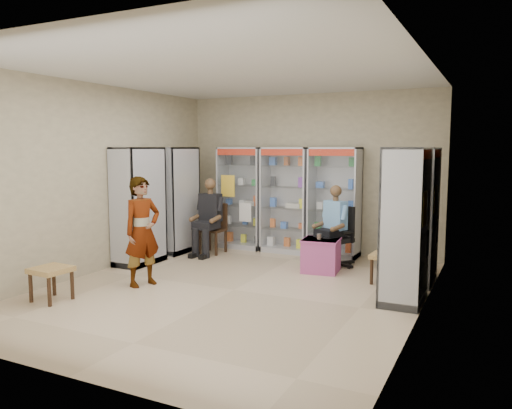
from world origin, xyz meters
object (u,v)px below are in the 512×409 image
at_px(cabinet_left_near, 139,206).
at_px(seated_shopkeeper, 336,229).
at_px(pink_trunk, 321,255).
at_px(cabinet_right_near, 405,226).
at_px(office_chair, 337,236).
at_px(cabinet_left_far, 176,200).
at_px(cabinet_right_far, 418,215).
at_px(woven_stool_a, 387,268).
at_px(cabinet_back_right, 334,202).
at_px(cabinet_back_mid, 286,200).
at_px(wooden_chair, 213,229).
at_px(woven_stool_b, 52,284).
at_px(cabinet_back_left, 242,198).
at_px(standing_man, 142,231).

height_order(cabinet_left_near, seated_shopkeeper, cabinet_left_near).
bearing_deg(pink_trunk, cabinet_right_near, -35.28).
relative_size(cabinet_right_near, cabinet_left_near, 1.00).
relative_size(cabinet_left_near, office_chair, 1.98).
xyz_separation_m(cabinet_left_far, cabinet_left_near, (0.00, -1.10, 0.00)).
distance_m(cabinet_right_far, woven_stool_a, 0.91).
distance_m(cabinet_back_right, pink_trunk, 1.41).
distance_m(cabinet_back_mid, seated_shopkeeper, 1.47).
bearing_deg(wooden_chair, office_chair, 0.94).
bearing_deg(woven_stool_a, wooden_chair, 168.46).
relative_size(cabinet_back_right, cabinet_left_far, 1.00).
relative_size(cabinet_left_near, seated_shopkeeper, 1.55).
distance_m(cabinet_right_far, woven_stool_b, 5.21).
bearing_deg(woven_stool_b, wooden_chair, 84.26).
relative_size(cabinet_back_left, woven_stool_a, 4.51).
bearing_deg(cabinet_left_far, office_chair, 94.43).
relative_size(cabinet_right_far, wooden_chair, 2.13).
height_order(cabinet_left_far, woven_stool_a, cabinet_left_far).
bearing_deg(cabinet_back_mid, cabinet_left_far, -153.68).
xyz_separation_m(cabinet_back_mid, woven_stool_b, (-1.55, -4.21, -0.78)).
bearing_deg(woven_stool_a, office_chair, 143.59).
relative_size(cabinet_back_mid, seated_shopkeeper, 1.55).
height_order(cabinet_left_far, woven_stool_b, cabinet_left_far).
xyz_separation_m(pink_trunk, woven_stool_b, (-2.66, -3.02, -0.04)).
bearing_deg(standing_man, wooden_chair, 24.18).
height_order(cabinet_left_near, office_chair, cabinet_left_near).
xyz_separation_m(cabinet_back_right, woven_stool_a, (1.26, -1.43, -0.78)).
distance_m(cabinet_right_near, seated_shopkeeper, 2.05).
xyz_separation_m(cabinet_back_mid, cabinet_left_far, (-1.88, -0.93, 0.00)).
distance_m(pink_trunk, standing_man, 2.85).
distance_m(cabinet_right_far, wooden_chair, 3.84).
distance_m(wooden_chair, pink_trunk, 2.36).
bearing_deg(cabinet_back_right, cabinet_right_near, -53.84).
relative_size(cabinet_right_far, office_chair, 1.98).
distance_m(cabinet_back_left, cabinet_back_right, 1.90).
bearing_deg(cabinet_left_far, standing_man, 23.22).
height_order(cabinet_right_near, pink_trunk, cabinet_right_near).
distance_m(seated_shopkeeper, pink_trunk, 0.60).
bearing_deg(cabinet_left_near, seated_shopkeeper, 112.62).
bearing_deg(cabinet_back_right, seated_shopkeeper, -70.39).
relative_size(cabinet_right_near, wooden_chair, 2.13).
height_order(cabinet_back_mid, cabinet_left_far, same).
relative_size(cabinet_back_left, cabinet_left_near, 1.00).
xyz_separation_m(cabinet_back_mid, cabinet_right_near, (2.58, -2.23, 0.00)).
bearing_deg(cabinet_back_left, pink_trunk, -30.01).
xyz_separation_m(cabinet_back_mid, cabinet_left_near, (-1.88, -2.03, 0.00)).
xyz_separation_m(cabinet_left_far, woven_stool_b, (0.33, -3.28, -0.78)).
relative_size(cabinet_left_near, woven_stool_b, 4.48).
bearing_deg(pink_trunk, cabinet_back_left, 149.99).
bearing_deg(seated_shopkeeper, cabinet_back_left, -174.64).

